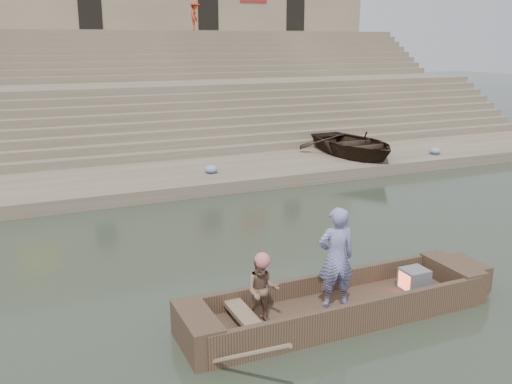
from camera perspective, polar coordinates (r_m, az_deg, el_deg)
ground at (r=12.73m, az=10.12°, el=-6.55°), size 120.00×120.00×0.00m
lower_landing at (r=19.49m, az=-2.99°, el=1.96°), size 32.00×4.00×0.40m
mid_landing at (r=26.32m, az=-8.94°, el=7.93°), size 32.00×3.00×2.80m
upper_landing at (r=32.99m, az=-12.29°, el=11.31°), size 32.00×3.00×5.20m
ghat_steps at (r=27.90m, az=-9.90°, el=9.12°), size 32.00×11.00×5.20m
building_wall at (r=36.86m, az=-13.90°, el=16.28°), size 32.00×5.07×11.20m
main_rowboat at (r=10.02m, az=8.31°, el=-12.02°), size 5.00×1.30×0.22m
rowboat_trim at (r=10.03m, az=9.42°, el=-10.79°), size 6.04×2.63×1.83m
standing_man at (r=9.62m, az=8.18°, el=-6.64°), size 0.72×0.54×1.78m
rowing_man at (r=9.07m, az=0.63°, el=-10.04°), size 0.68×0.61×1.16m
television at (r=10.78m, az=15.85°, el=-8.61°), size 0.46×0.42×0.40m
beached_rowboat at (r=21.66m, az=9.97°, el=4.88°), size 3.25×4.48×0.91m
pedestrian at (r=32.95m, az=-6.29°, el=17.49°), size 0.98×1.19×1.61m
cloth_bundles at (r=18.35m, az=-11.11°, el=1.92°), size 18.24×1.82×0.26m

